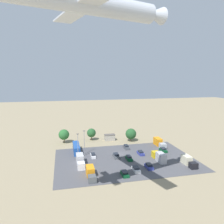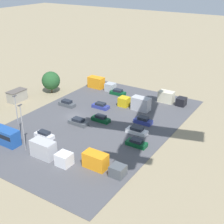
{
  "view_description": "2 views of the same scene",
  "coord_description": "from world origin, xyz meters",
  "px_view_note": "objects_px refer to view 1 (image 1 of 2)",
  "views": [
    {
      "loc": [
        22.4,
        81.82,
        31.32
      ],
      "look_at": [
        8.92,
        22.84,
        21.27
      ],
      "focal_mm": 35.0,
      "sensor_mm": 36.0,
      "label": 1
    },
    {
      "loc": [
        52.66,
        44.42,
        32.79
      ],
      "look_at": [
        -1.46,
        9.99,
        3.15
      ],
      "focal_mm": 50.0,
      "sensor_mm": 36.0,
      "label": 2
    }
  ],
  "objects_px": {
    "parked_car_6": "(163,150)",
    "parked_car_8": "(136,169)",
    "parked_car_5": "(116,156)",
    "parked_truck_3": "(80,161)",
    "bus": "(76,148)",
    "parked_car_7": "(141,153)",
    "shed_building": "(110,137)",
    "parked_truck_1": "(159,143)",
    "airplane": "(92,4)",
    "parked_car_4": "(129,158)",
    "parked_car_0": "(126,147)",
    "parked_truck_2": "(188,161)",
    "parked_truck_0": "(159,157)",
    "parked_truck_4": "(91,173)",
    "parked_car_3": "(125,174)",
    "parked_car_2": "(93,155)",
    "parked_car_1": "(149,166)"
  },
  "relations": [
    {
      "from": "parked_car_6",
      "to": "parked_car_8",
      "type": "bearing_deg",
      "value": 41.67
    },
    {
      "from": "parked_car_5",
      "to": "parked_truck_3",
      "type": "bearing_deg",
      "value": -163.33
    },
    {
      "from": "bus",
      "to": "parked_car_7",
      "type": "xyz_separation_m",
      "value": [
        -25.04,
        8.52,
        -1.17
      ]
    },
    {
      "from": "shed_building",
      "to": "parked_car_7",
      "type": "relative_size",
      "value": 1.18
    },
    {
      "from": "parked_truck_1",
      "to": "airplane",
      "type": "relative_size",
      "value": 0.26
    },
    {
      "from": "parked_car_7",
      "to": "parked_truck_3",
      "type": "relative_size",
      "value": 0.51
    },
    {
      "from": "parked_truck_1",
      "to": "parked_car_4",
      "type": "bearing_deg",
      "value": 34.78
    },
    {
      "from": "parked_car_0",
      "to": "parked_truck_2",
      "type": "xyz_separation_m",
      "value": [
        -16.41,
        21.89,
        0.7
      ]
    },
    {
      "from": "parked_truck_0",
      "to": "parked_truck_4",
      "type": "relative_size",
      "value": 1.05
    },
    {
      "from": "parked_car_6",
      "to": "parked_car_8",
      "type": "xyz_separation_m",
      "value": [
        17.41,
        15.49,
        -0.02
      ]
    },
    {
      "from": "shed_building",
      "to": "parked_truck_2",
      "type": "distance_m",
      "value": 41.23
    },
    {
      "from": "shed_building",
      "to": "parked_truck_3",
      "type": "bearing_deg",
      "value": 58.5
    },
    {
      "from": "parked_truck_1",
      "to": "parked_car_6",
      "type": "bearing_deg",
      "value": 78.96
    },
    {
      "from": "parked_car_0",
      "to": "parked_car_6",
      "type": "xyz_separation_m",
      "value": [
        -14.1,
        6.91,
        -0.02
      ]
    },
    {
      "from": "parked_car_0",
      "to": "bus",
      "type": "bearing_deg",
      "value": 178.98
    },
    {
      "from": "parked_car_0",
      "to": "parked_truck_4",
      "type": "relative_size",
      "value": 0.56
    },
    {
      "from": "parked_truck_3",
      "to": "parked_truck_4",
      "type": "bearing_deg",
      "value": 103.17
    },
    {
      "from": "parked_car_3",
      "to": "parked_car_7",
      "type": "xyz_separation_m",
      "value": [
        -11.53,
        -16.69,
        -0.01
      ]
    },
    {
      "from": "parked_car_5",
      "to": "parked_car_6",
      "type": "xyz_separation_m",
      "value": [
        -20.88,
        -2.13,
        0.01
      ]
    },
    {
      "from": "parked_car_6",
      "to": "parked_truck_1",
      "type": "xyz_separation_m",
      "value": [
        -1.37,
        -7.04,
        0.84
      ]
    },
    {
      "from": "parked_car_4",
      "to": "parked_truck_4",
      "type": "xyz_separation_m",
      "value": [
        15.9,
        11.08,
        0.67
      ]
    },
    {
      "from": "bus",
      "to": "parked_car_7",
      "type": "distance_m",
      "value": 26.48
    },
    {
      "from": "parked_car_2",
      "to": "parked_truck_2",
      "type": "bearing_deg",
      "value": 154.49
    },
    {
      "from": "shed_building",
      "to": "parked_car_8",
      "type": "relative_size",
      "value": 1.1
    },
    {
      "from": "bus",
      "to": "parked_car_4",
      "type": "xyz_separation_m",
      "value": [
        -18.77,
        12.84,
        -1.12
      ]
    },
    {
      "from": "parked_car_0",
      "to": "airplane",
      "type": "relative_size",
      "value": 0.14
    },
    {
      "from": "parked_car_3",
      "to": "parked_truck_2",
      "type": "distance_m",
      "value": 24.51
    },
    {
      "from": "parked_car_1",
      "to": "parked_car_2",
      "type": "distance_m",
      "value": 22.59
    },
    {
      "from": "parked_car_8",
      "to": "parked_truck_1",
      "type": "bearing_deg",
      "value": 50.19
    },
    {
      "from": "parked_truck_1",
      "to": "parked_car_1",
      "type": "bearing_deg",
      "value": 57.43
    },
    {
      "from": "parked_car_2",
      "to": "airplane",
      "type": "bearing_deg",
      "value": 82.7
    },
    {
      "from": "parked_car_8",
      "to": "parked_truck_4",
      "type": "bearing_deg",
      "value": -175.75
    },
    {
      "from": "parked_car_4",
      "to": "airplane",
      "type": "distance_m",
      "value": 56.89
    },
    {
      "from": "shed_building",
      "to": "airplane",
      "type": "xyz_separation_m",
      "value": [
        15.84,
        57.96,
        42.99
      ]
    },
    {
      "from": "parked_car_5",
      "to": "bus",
      "type": "bearing_deg",
      "value": 147.24
    },
    {
      "from": "parked_truck_1",
      "to": "parked_car_8",
      "type": "bearing_deg",
      "value": 50.19
    },
    {
      "from": "parked_car_3",
      "to": "parked_car_5",
      "type": "xyz_separation_m",
      "value": [
        -1.13,
        -15.79,
        0.02
      ]
    },
    {
      "from": "parked_truck_0",
      "to": "parked_truck_1",
      "type": "height_order",
      "value": "parked_truck_0"
    },
    {
      "from": "parked_car_8",
      "to": "parked_truck_4",
      "type": "height_order",
      "value": "parked_truck_4"
    },
    {
      "from": "parked_truck_3",
      "to": "parked_truck_4",
      "type": "distance_m",
      "value": 10.54
    },
    {
      "from": "parked_car_7",
      "to": "parked_truck_2",
      "type": "relative_size",
      "value": 0.6
    },
    {
      "from": "parked_car_0",
      "to": "airplane",
      "type": "distance_m",
      "value": 65.44
    },
    {
      "from": "airplane",
      "to": "parked_car_3",
      "type": "bearing_deg",
      "value": 130.75
    },
    {
      "from": "parked_car_2",
      "to": "parked_truck_0",
      "type": "xyz_separation_m",
      "value": [
        -23.52,
        9.33,
        0.95
      ]
    },
    {
      "from": "parked_car_2",
      "to": "parked_car_6",
      "type": "xyz_separation_m",
      "value": [
        -29.54,
        0.22,
        0.05
      ]
    },
    {
      "from": "shed_building",
      "to": "parked_car_0",
      "type": "xyz_separation_m",
      "value": [
        -4.4,
        13.71,
        -0.76
      ]
    },
    {
      "from": "parked_truck_1",
      "to": "parked_truck_3",
      "type": "height_order",
      "value": "parked_truck_3"
    },
    {
      "from": "parked_car_1",
      "to": "parked_truck_1",
      "type": "bearing_deg",
      "value": -122.57
    },
    {
      "from": "parked_truck_4",
      "to": "parked_truck_0",
      "type": "bearing_deg",
      "value": -164.23
    },
    {
      "from": "parked_car_1",
      "to": "parked_truck_1",
      "type": "height_order",
      "value": "parked_truck_1"
    }
  ]
}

